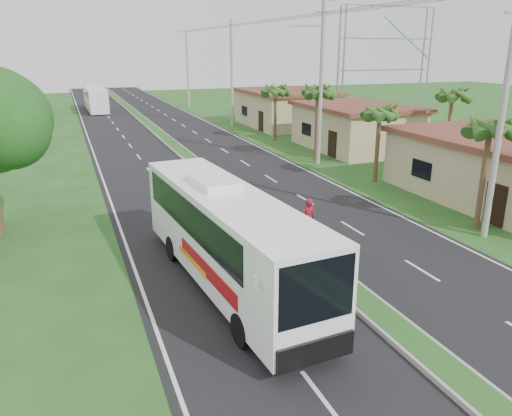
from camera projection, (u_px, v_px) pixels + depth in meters
name	position (u px, v px, depth m)	size (l,w,h in m)	color
ground	(341.00, 286.00, 17.78)	(180.00, 180.00, 0.00)	#20481A
road_asphalt	(199.00, 167.00, 35.57)	(14.00, 160.00, 0.02)	black
median_strip	(199.00, 166.00, 35.54)	(1.20, 160.00, 0.18)	gray
lane_edge_left	(101.00, 175.00, 33.29)	(0.12, 160.00, 0.01)	silver
lane_edge_right	(285.00, 160.00, 37.84)	(0.12, 160.00, 0.01)	silver
shop_near	(511.00, 169.00, 27.33)	(8.60, 12.60, 3.52)	tan
shop_mid	(355.00, 127.00, 41.54)	(7.60, 10.60, 3.67)	tan
shop_far	(286.00, 108.00, 53.97)	(8.60, 11.60, 3.82)	tan
palm_verge_a	(490.00, 127.00, 22.06)	(2.40, 2.40, 5.45)	#473321
palm_verge_b	(380.00, 112.00, 30.31)	(2.40, 2.40, 5.05)	#473321
palm_verge_c	(318.00, 91.00, 36.10)	(2.40, 2.40, 5.85)	#473321
palm_verge_d	(276.00, 90.00, 44.46)	(2.40, 2.40, 5.25)	#473321
palm_behind_shop	(453.00, 95.00, 35.56)	(2.40, 2.40, 5.65)	#473321
utility_pole_a	(503.00, 109.00, 20.71)	(1.60, 0.28, 11.00)	gray
utility_pole_b	(321.00, 76.00, 34.76)	(3.20, 0.28, 12.00)	gray
utility_pole_c	(232.00, 72.00, 52.74)	(1.60, 0.28, 11.00)	gray
utility_pole_d	(188.00, 68.00, 70.61)	(1.60, 0.28, 10.50)	gray
billboard_lattice	(385.00, 61.00, 49.86)	(10.18, 1.18, 12.07)	gray
coach_bus_main	(226.00, 232.00, 17.21)	(3.36, 11.65, 3.71)	white
coach_bus_far	(96.00, 98.00, 66.81)	(2.50, 10.70, 3.11)	white
motorcyclist	(307.00, 233.00, 20.58)	(1.98, 0.62, 2.29)	black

